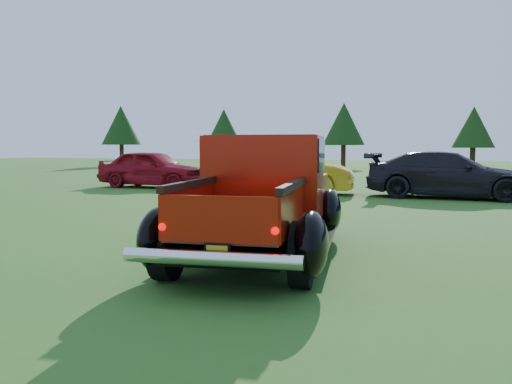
# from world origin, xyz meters

# --- Properties ---
(ground) EXTENTS (120.00, 120.00, 0.00)m
(ground) POSITION_xyz_m (0.00, 0.00, 0.00)
(ground) COLOR #31641C
(ground) RESTS_ON ground
(tree_far_west) EXTENTS (3.33, 3.33, 5.20)m
(tree_far_west) POSITION_xyz_m (-22.00, 30.00, 3.52)
(tree_far_west) COLOR #332114
(tree_far_west) RESTS_ON ground
(tree_west) EXTENTS (2.94, 2.94, 4.60)m
(tree_west) POSITION_xyz_m (-12.00, 29.00, 3.11)
(tree_west) COLOR #332114
(tree_west) RESTS_ON ground
(tree_mid_left) EXTENTS (3.20, 3.20, 5.00)m
(tree_mid_left) POSITION_xyz_m (-3.00, 31.00, 3.38)
(tree_mid_left) COLOR #332114
(tree_mid_left) RESTS_ON ground
(tree_mid_right) EXTENTS (2.82, 2.82, 4.40)m
(tree_mid_right) POSITION_xyz_m (6.00, 30.00, 2.97)
(tree_mid_right) COLOR #332114
(tree_mid_right) RESTS_ON ground
(pickup_truck) EXTENTS (2.64, 4.85, 1.73)m
(pickup_truck) POSITION_xyz_m (0.73, -0.15, 0.82)
(pickup_truck) COLOR black
(pickup_truck) RESTS_ON ground
(show_car_red) EXTENTS (4.44, 1.91, 1.49)m
(show_car_red) POSITION_xyz_m (-7.24, 10.15, 0.75)
(show_car_red) COLOR maroon
(show_car_red) RESTS_ON ground
(show_car_yellow) EXTENTS (4.62, 1.97, 1.48)m
(show_car_yellow) POSITION_xyz_m (-1.50, 9.35, 0.74)
(show_car_yellow) COLOR #BE9219
(show_car_yellow) RESTS_ON ground
(show_car_grey) EXTENTS (5.11, 2.33, 1.45)m
(show_car_grey) POSITION_xyz_m (3.67, 9.46, 0.73)
(show_car_grey) COLOR black
(show_car_grey) RESTS_ON ground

